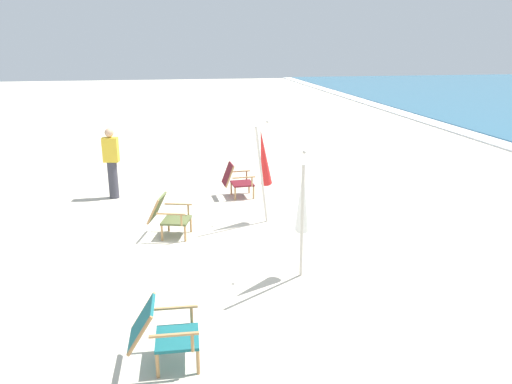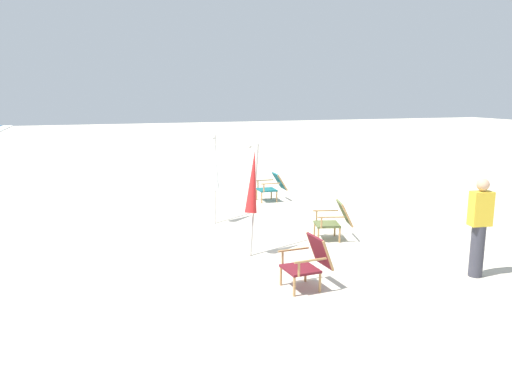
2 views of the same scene
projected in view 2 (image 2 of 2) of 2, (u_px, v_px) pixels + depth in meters
ground_plane at (306, 231)px, 10.85m from camera, size 80.00×80.00×0.00m
beach_chair_far_center at (273, 186)px, 13.82m from camera, size 0.61×0.79×0.77m
beach_chair_back_left at (335, 219)px, 10.17m from camera, size 0.74×0.86×0.79m
beach_chair_front_left at (309, 261)px, 7.65m from camera, size 0.63×0.73×0.81m
umbrella_furled_white at (215, 166)px, 11.48m from camera, size 0.84×0.38×2.00m
umbrella_furled_red at (253, 183)px, 9.13m from camera, size 0.63×0.47×2.06m
person_near_chairs at (479, 227)px, 8.03m from camera, size 0.25×0.37×1.63m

